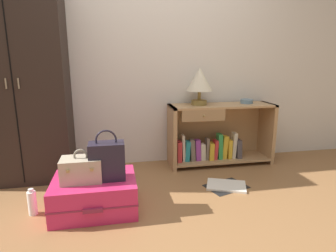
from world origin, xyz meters
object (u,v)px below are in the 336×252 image
at_px(bowl, 247,101).
at_px(bottle, 32,203).
at_px(train_case, 82,169).
at_px(handbag, 107,160).
at_px(suitcase_large, 95,194).
at_px(open_book_on_floor, 226,186).
at_px(wardrobe, 21,81).
at_px(table_lamp, 200,81).
at_px(bookshelf, 217,136).

distance_m(bowl, bottle, 2.36).
relative_size(train_case, handbag, 0.77).
xyz_separation_m(suitcase_large, open_book_on_floor, (1.19, 0.19, -0.12)).
xyz_separation_m(train_case, bottle, (-0.39, 0.04, -0.26)).
relative_size(wardrobe, handbag, 4.92).
relative_size(bowl, open_book_on_floor, 0.32).
distance_m(wardrobe, table_lamp, 1.77).
xyz_separation_m(wardrobe, train_case, (0.59, -0.79, -0.61)).
distance_m(bowl, suitcase_large, 1.94).
bearing_deg(suitcase_large, train_case, -162.48).
distance_m(bookshelf, handbag, 1.47).
bearing_deg(handbag, bottle, 175.93).
relative_size(table_lamp, train_case, 1.33).
xyz_separation_m(wardrobe, open_book_on_floor, (1.86, -0.57, -0.96)).
bearing_deg(open_book_on_floor, suitcase_large, -170.72).
relative_size(bookshelf, open_book_on_floor, 2.66).
xyz_separation_m(bookshelf, bowl, (0.34, 0.02, 0.38)).
bearing_deg(table_lamp, handbag, -138.96).
distance_m(table_lamp, suitcase_large, 1.60).
distance_m(table_lamp, bottle, 1.96).
bearing_deg(train_case, bookshelf, 31.07).
bearing_deg(handbag, open_book_on_floor, 11.55).
relative_size(table_lamp, handbag, 1.02).
xyz_separation_m(bookshelf, table_lamp, (-0.22, 0.02, 0.62)).
relative_size(bottle, open_book_on_floor, 0.48).
relative_size(wardrobe, table_lamp, 4.82).
distance_m(wardrobe, train_case, 1.16).
distance_m(bookshelf, bottle, 1.97).
distance_m(handbag, bottle, 0.66).
bearing_deg(bookshelf, bowl, 2.57).
xyz_separation_m(suitcase_large, train_case, (-0.08, -0.03, 0.23)).
bearing_deg(wardrobe, bowl, 1.69).
distance_m(table_lamp, handbag, 1.41).
bearing_deg(bowl, table_lamp, 179.66).
bearing_deg(suitcase_large, bottle, 178.23).
bearing_deg(table_lamp, suitcase_large, -142.73).
height_order(wardrobe, suitcase_large, wardrobe).
xyz_separation_m(table_lamp, bottle, (-1.57, -0.82, -0.84)).
bearing_deg(bowl, handbag, -151.02).
relative_size(bookshelf, suitcase_large, 1.81).
bearing_deg(wardrobe, open_book_on_floor, -17.05).
bearing_deg(bottle, table_lamp, 27.60).
xyz_separation_m(bookshelf, open_book_on_floor, (-0.13, -0.62, -0.31)).
bearing_deg(table_lamp, open_book_on_floor, -82.13).
xyz_separation_m(wardrobe, suitcase_large, (0.67, -0.76, -0.84)).
xyz_separation_m(train_case, open_book_on_floor, (1.27, 0.22, -0.35)).
xyz_separation_m(train_case, handbag, (0.19, 0.00, 0.06)).
height_order(bottle, open_book_on_floor, bottle).
relative_size(wardrobe, bookshelf, 1.66).
height_order(table_lamp, bottle, table_lamp).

